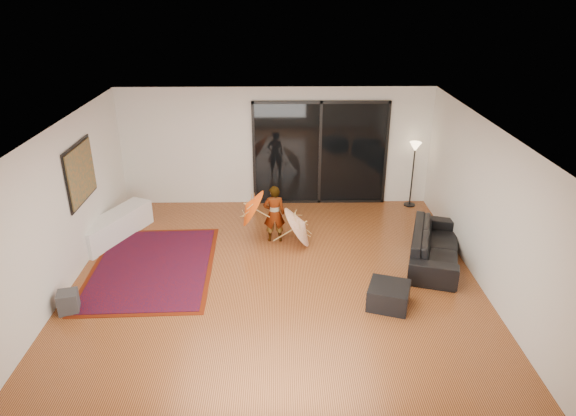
{
  "coord_description": "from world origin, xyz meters",
  "views": [
    {
      "loc": [
        0.09,
        -7.66,
        4.77
      ],
      "look_at": [
        0.23,
        0.64,
        1.1
      ],
      "focal_mm": 32.0,
      "sensor_mm": 36.0,
      "label": 1
    }
  ],
  "objects_px": {
    "media_console": "(115,226)",
    "child": "(274,214)",
    "ottoman": "(389,295)",
    "sofa": "(435,245)"
  },
  "relations": [
    {
      "from": "sofa",
      "to": "ottoman",
      "type": "distance_m",
      "value": 1.84
    },
    {
      "from": "sofa",
      "to": "ottoman",
      "type": "relative_size",
      "value": 3.4
    },
    {
      "from": "media_console",
      "to": "child",
      "type": "bearing_deg",
      "value": 21.14
    },
    {
      "from": "sofa",
      "to": "ottoman",
      "type": "height_order",
      "value": "sofa"
    },
    {
      "from": "sofa",
      "to": "child",
      "type": "height_order",
      "value": "child"
    },
    {
      "from": "media_console",
      "to": "sofa",
      "type": "xyz_separation_m",
      "value": [
        6.2,
        -1.01,
        0.05
      ]
    },
    {
      "from": "media_console",
      "to": "child",
      "type": "distance_m",
      "value": 3.24
    },
    {
      "from": "ottoman",
      "to": "child",
      "type": "relative_size",
      "value": 0.53
    },
    {
      "from": "ottoman",
      "to": "child",
      "type": "height_order",
      "value": "child"
    },
    {
      "from": "media_console",
      "to": "child",
      "type": "relative_size",
      "value": 1.57
    }
  ]
}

